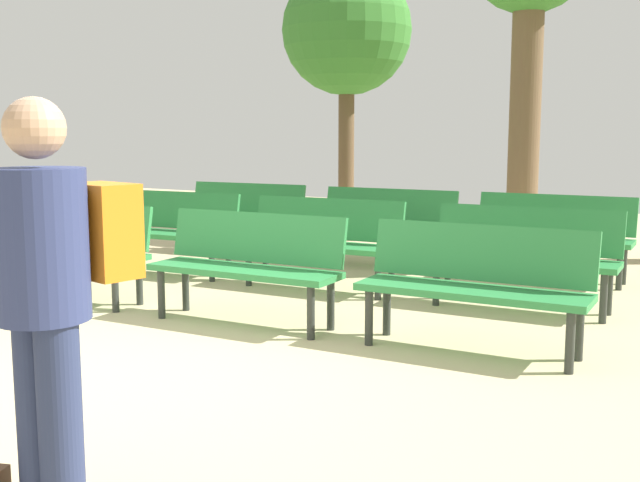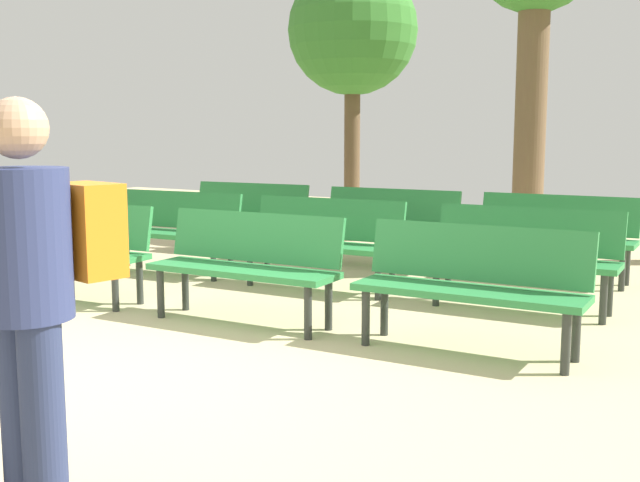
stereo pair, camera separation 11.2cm
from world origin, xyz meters
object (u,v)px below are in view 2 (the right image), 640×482
visitor_with_backpack (35,294)px  trash_bin (69,238)px  bench_r1_c1 (323,237)px  tree_0 (353,32)px  bench_r0_c1 (247,260)px  bench_r2_c0 (247,213)px  bench_r2_c1 (388,222)px  bench_r2_c2 (555,232)px  bench_r1_c2 (524,252)px  bench_r0_c0 (72,244)px  bench_r0_c2 (472,280)px  bench_r1_c0 (172,226)px

visitor_with_backpack → trash_bin: bearing=-30.7°
bench_r1_c1 → visitor_with_backpack: 4.83m
bench_r1_c1 → tree_0: tree_0 is taller
bench_r0_c1 → trash_bin: bearing=162.4°
bench_r2_c0 → visitor_with_backpack: size_ratio=0.99×
bench_r2_c1 → bench_r2_c2: size_ratio=1.00×
bench_r1_c2 → bench_r2_c2: (-0.15, 1.46, 0.00)m
bench_r1_c2 → tree_0: size_ratio=0.39×
bench_r1_c1 → bench_r1_c2: (1.94, 0.16, 0.00)m
bench_r2_c2 → trash_bin: size_ratio=2.19×
bench_r0_c0 → bench_r2_c2: same height
bench_r0_c2 → tree_0: (-4.45, 5.99, 2.60)m
bench_r1_c1 → bench_r2_c0: bearing=141.8°
bench_r0_c2 → tree_0: 7.90m
bench_r0_c2 → bench_r2_c1: size_ratio=1.00×
visitor_with_backpack → bench_r2_c1: bearing=-64.5°
bench_r0_c0 → bench_r2_c2: (3.47, 3.25, 0.00)m
visitor_with_backpack → bench_r0_c0: bearing=-31.4°
bench_r1_c0 → trash_bin: bearing=-156.2°
bench_r1_c2 → bench_r2_c2: same height
bench_r2_c1 → visitor_with_backpack: 6.24m
tree_0 → trash_bin: 6.07m
bench_r1_c0 → bench_r2_c0: size_ratio=1.00×
bench_r2_c0 → visitor_with_backpack: bearing=-64.0°
bench_r1_c0 → bench_r2_c1: size_ratio=1.01×
bench_r1_c1 → bench_r2_c1: 1.47m
visitor_with_backpack → trash_bin: visitor_with_backpack is taller
bench_r1_c0 → bench_r1_c1: bearing=-1.8°
bench_r0_c0 → trash_bin: 1.49m
bench_r1_c1 → visitor_with_backpack: (1.61, -4.53, 0.43)m
trash_bin → bench_r1_c0: bearing=29.9°
bench_r2_c0 → tree_0: (-0.41, 3.33, 2.60)m
bench_r0_c1 → bench_r2_c0: same height
bench_r1_c0 → bench_r1_c2: 3.81m
bench_r0_c0 → visitor_with_backpack: 4.41m
bench_r0_c0 → bench_r1_c2: same height
bench_r0_c0 → bench_r1_c1: same height
bench_r2_c0 → visitor_with_backpack: visitor_with_backpack is taller
bench_r0_c1 → bench_r2_c0: bearing=124.4°
bench_r1_c0 → bench_r1_c2: bearing=-1.5°
bench_r0_c1 → bench_r1_c2: same height
bench_r0_c0 → bench_r0_c1: bearing=-1.2°
bench_r2_c0 → tree_0: 4.24m
bench_r0_c0 → visitor_with_backpack: visitor_with_backpack is taller
bench_r2_c0 → trash_bin: size_ratio=2.21×
bench_r0_c2 → trash_bin: (-4.88, 0.59, -0.13)m
bench_r0_c2 → tree_0: tree_0 is taller
bench_r1_c1 → bench_r2_c2: size_ratio=1.00×
bench_r1_c0 → visitor_with_backpack: (3.47, -4.39, 0.43)m
bench_r0_c1 → bench_r2_c1: size_ratio=1.00×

